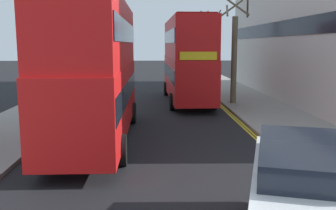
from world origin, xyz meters
name	(u,v)px	position (x,y,z in m)	size (l,w,h in m)	color
sidewalk_right	(285,123)	(6.50, 16.00, 0.07)	(4.00, 80.00, 0.14)	gray
sidewalk_left	(19,125)	(-6.50, 16.00, 0.07)	(4.00, 80.00, 0.14)	gray
kerb_line_outer	(254,134)	(4.40, 14.00, 0.00)	(0.10, 56.00, 0.01)	yellow
kerb_line_inner	(250,134)	(4.24, 14.00, 0.00)	(0.10, 56.00, 0.01)	yellow
double_decker_bus_away	(96,66)	(-2.29, 13.17, 3.03)	(2.81, 10.81, 5.64)	red
double_decker_bus_oncoming	(187,57)	(2.29, 23.58, 3.03)	(2.97, 10.86, 5.64)	red
taxi_minivan	(306,205)	(2.71, 4.19, 1.07)	(3.19, 5.15, 2.12)	white
street_tree_near	(234,54)	(5.18, 22.11, 3.27)	(1.89, 1.89, 6.63)	#6B6047
street_tree_mid	(209,51)	(5.29, 33.70, 3.29)	(2.09, 2.14, 6.94)	#6B6047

